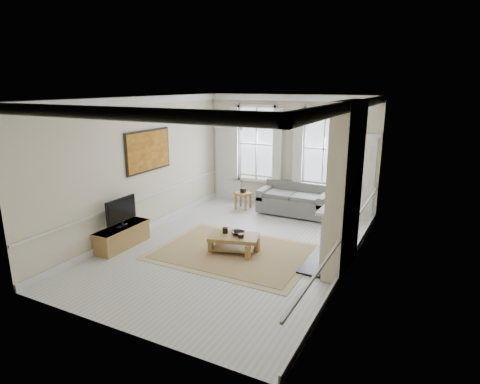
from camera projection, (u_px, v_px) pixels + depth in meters
The scene contains 23 objects.
floor at pixel (233, 249), 9.26m from camera, with size 7.20×7.20×0.00m, color #B7B5AD.
ceiling at pixel (232, 98), 8.37m from camera, with size 7.20×7.20×0.00m, color white.
back_wall at pixel (289, 153), 11.91m from camera, with size 5.20×5.20×0.00m, color beige.
left_wall at pixel (140, 166), 9.95m from camera, with size 7.20×7.20×0.00m, color beige.
right_wall at pixel (352, 191), 7.67m from camera, with size 7.20×7.20×0.00m, color beige.
window_left at pixel (257, 144), 12.27m from camera, with size 1.26×0.20×2.20m, color #B2BCC6, non-canonical shape.
window_right at pixel (324, 149), 11.35m from camera, with size 1.26×0.20×2.20m, color #B2BCC6, non-canonical shape.
door_left at pixel (228, 165), 12.92m from camera, with size 0.90×0.08×2.30m, color silver.
door_right at pixel (358, 178), 11.12m from camera, with size 0.90×0.08×2.30m, color silver.
painting at pixel (149, 151), 10.10m from camera, with size 0.05×1.66×1.06m, color #C68C21.
chimney_breast at pixel (345, 187), 7.92m from camera, with size 0.35×1.70×3.38m, color beige.
hearth at pixel (320, 261), 8.54m from camera, with size 0.55×1.50×0.05m, color black.
fireplace at pixel (331, 231), 8.27m from camera, with size 0.21×1.45×1.33m.
mirror at pixel (336, 169), 7.92m from camera, with size 0.06×1.26×1.06m, color gold.
sofa at pixel (294, 201), 11.67m from camera, with size 1.99×0.97×0.89m.
side_table at pixel (243, 196), 12.12m from camera, with size 0.53×0.53×0.51m.
rug at pixel (234, 252), 9.04m from camera, with size 3.50×2.60×0.02m, color #997D4F.
coffee_table at pixel (234, 239), 8.96m from camera, with size 1.22×0.91×0.41m.
ceramic_pot_a at pixel (225, 230), 9.08m from camera, with size 0.12×0.12×0.12m, color black.
ceramic_pot_b at pixel (241, 236), 8.80m from camera, with size 0.13×0.13×0.09m, color black.
bowl at pixel (238, 233), 8.99m from camera, with size 0.30×0.30×0.07m, color black.
tv_stand at pixel (122, 237), 9.30m from camera, with size 0.45×1.41×0.50m, color brown.
tv at pixel (121, 210), 9.12m from camera, with size 0.08×0.90×0.68m.
Camera 1 is at (4.05, -7.58, 3.68)m, focal length 30.00 mm.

